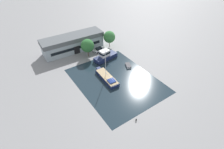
% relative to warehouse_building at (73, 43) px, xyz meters
% --- Properties ---
extents(ground_plane, '(440.00, 440.00, 0.00)m').
position_rel_warehouse_building_xyz_m(ground_plane, '(2.84, -25.87, -3.19)').
color(ground_plane, gray).
extents(water_canal, '(23.36, 29.64, 0.01)m').
position_rel_warehouse_building_xyz_m(water_canal, '(2.84, -25.87, -3.19)').
color(water_canal, '#1E2D38').
rests_on(water_canal, ground).
extents(warehouse_building, '(24.99, 8.16, 6.31)m').
position_rel_warehouse_building_xyz_m(warehouse_building, '(0.00, 0.00, 0.00)').
color(warehouse_building, '#99A8B2').
rests_on(warehouse_building, ground).
extents(quay_tree_near_building, '(5.02, 5.02, 7.13)m').
position_rel_warehouse_building_xyz_m(quay_tree_near_building, '(2.55, -7.79, 1.43)').
color(quay_tree_near_building, brown).
rests_on(quay_tree_near_building, ground).
extents(quay_tree_by_water, '(4.87, 4.87, 6.84)m').
position_rel_warehouse_building_xyz_m(quay_tree_by_water, '(13.66, -5.92, 1.21)').
color(quay_tree_by_water, brown).
rests_on(quay_tree_by_water, ground).
extents(parked_car, '(4.79, 2.04, 1.77)m').
position_rel_warehouse_building_xyz_m(parked_car, '(7.95, -7.03, -2.31)').
color(parked_car, silver).
rests_on(parked_car, ground).
extents(sailboat_moored, '(3.55, 11.50, 10.66)m').
position_rel_warehouse_building_xyz_m(sailboat_moored, '(0.77, -23.62, -2.51)').
color(sailboat_moored, '#19234C').
rests_on(sailboat_moored, water_canal).
extents(motor_cruiser, '(9.75, 4.89, 3.99)m').
position_rel_warehouse_building_xyz_m(motor_cruiser, '(6.79, -13.43, -1.75)').
color(motor_cruiser, '#19234C').
rests_on(motor_cruiser, water_canal).
extents(small_dinghy, '(2.72, 3.53, 0.69)m').
position_rel_warehouse_building_xyz_m(small_dinghy, '(11.10, -21.91, -2.84)').
color(small_dinghy, white).
rests_on(small_dinghy, water_canal).
extents(mooring_bollard, '(0.34, 0.34, 0.66)m').
position_rel_warehouse_building_xyz_m(mooring_bollard, '(-2.13, -41.66, -2.84)').
color(mooring_bollard, black).
rests_on(mooring_bollard, ground).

